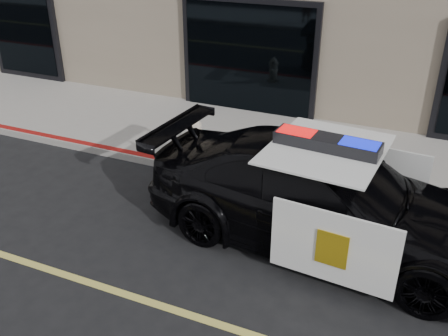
% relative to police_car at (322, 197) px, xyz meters
% --- Properties ---
extents(ground, '(120.00, 120.00, 0.00)m').
position_rel_police_car_xyz_m(ground, '(-2.00, -2.28, -0.80)').
color(ground, black).
rests_on(ground, ground).
extents(sidewalk_n, '(60.00, 3.50, 0.15)m').
position_rel_police_car_xyz_m(sidewalk_n, '(-2.00, 2.97, -0.73)').
color(sidewalk_n, gray).
rests_on(sidewalk_n, ground).
extents(police_car, '(3.10, 5.82, 1.79)m').
position_rel_police_car_xyz_m(police_car, '(0.00, 0.00, 0.00)').
color(police_car, black).
rests_on(police_car, ground).
extents(fire_hydrant, '(0.33, 0.45, 0.72)m').
position_rel_police_car_xyz_m(fire_hydrant, '(-3.15, 2.00, -0.31)').
color(fire_hydrant, beige).
rests_on(fire_hydrant, sidewalk_n).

